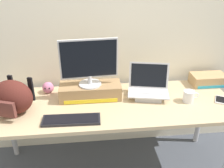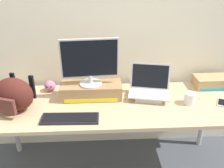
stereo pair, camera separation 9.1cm
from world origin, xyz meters
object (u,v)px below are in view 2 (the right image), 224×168
object	(u,v)px
cell_phone	(223,103)
plush_toy	(50,86)
toner_box_yellow	(91,91)
messenger_backpack	(14,95)
external_keyboard	(70,118)
coffee_mug	(190,98)
desktop_monitor	(90,62)
toner_box_cyan	(212,82)
open_laptop	(149,91)

from	to	relation	value
cell_phone	plush_toy	xyz separation A→B (m)	(-1.47, 0.29, 0.04)
toner_box_yellow	messenger_backpack	distance (m)	0.62
external_keyboard	coffee_mug	distance (m)	0.98
desktop_monitor	plush_toy	distance (m)	0.48
messenger_backpack	toner_box_cyan	world-z (taller)	messenger_backpack
toner_box_yellow	coffee_mug	bearing A→B (deg)	-10.55
coffee_mug	plush_toy	bearing A→B (deg)	166.68
toner_box_yellow	desktop_monitor	xyz separation A→B (m)	(0.00, -0.00, 0.27)
external_keyboard	cell_phone	xyz separation A→B (m)	(1.24, 0.17, -0.01)
external_keyboard	toner_box_cyan	bearing A→B (deg)	22.04
coffee_mug	cell_phone	world-z (taller)	coffee_mug
external_keyboard	toner_box_cyan	world-z (taller)	toner_box_cyan
desktop_monitor	messenger_backpack	bearing A→B (deg)	-168.62
external_keyboard	messenger_backpack	bearing A→B (deg)	161.12
toner_box_cyan	external_keyboard	bearing A→B (deg)	-159.88
toner_box_cyan	open_laptop	bearing A→B (deg)	-165.37
toner_box_cyan	cell_phone	bearing A→B (deg)	-94.94
messenger_backpack	plush_toy	size ratio (longest dim) A/B	3.76
external_keyboard	plush_toy	size ratio (longest dim) A/B	4.35
coffee_mug	plush_toy	xyz separation A→B (m)	(-1.19, 0.28, 0.00)
open_laptop	toner_box_cyan	size ratio (longest dim) A/B	1.19
toner_box_yellow	toner_box_cyan	size ratio (longest dim) A/B	1.62
toner_box_yellow	external_keyboard	xyz separation A→B (m)	(-0.15, -0.33, -0.05)
plush_toy	messenger_backpack	bearing A→B (deg)	-126.77
external_keyboard	coffee_mug	size ratio (longest dim) A/B	3.22
messenger_backpack	desktop_monitor	bearing A→B (deg)	34.50
toner_box_yellow	plush_toy	distance (m)	0.40
desktop_monitor	plush_toy	bearing A→B (deg)	156.81
coffee_mug	messenger_backpack	bearing A→B (deg)	-179.54
cell_phone	open_laptop	bearing A→B (deg)	-163.46
external_keyboard	toner_box_cyan	size ratio (longest dim) A/B	1.35
desktop_monitor	cell_phone	xyz separation A→B (m)	(1.09, -0.16, -0.32)
open_laptop	plush_toy	size ratio (longest dim) A/B	3.84
coffee_mug	toner_box_cyan	size ratio (longest dim) A/B	0.42
desktop_monitor	open_laptop	world-z (taller)	desktop_monitor
external_keyboard	messenger_backpack	world-z (taller)	messenger_backpack
toner_box_yellow	messenger_backpack	bearing A→B (deg)	-164.60
desktop_monitor	messenger_backpack	world-z (taller)	desktop_monitor
external_keyboard	messenger_backpack	size ratio (longest dim) A/B	1.16
messenger_backpack	toner_box_cyan	bearing A→B (deg)	29.08
toner_box_cyan	desktop_monitor	bearing A→B (deg)	-173.09
open_laptop	toner_box_cyan	world-z (taller)	open_laptop
external_keyboard	cell_phone	world-z (taller)	external_keyboard
toner_box_yellow	messenger_backpack	size ratio (longest dim) A/B	1.39
toner_box_cyan	plush_toy	bearing A→B (deg)	-179.82
messenger_backpack	cell_phone	bearing A→B (deg)	19.14
toner_box_yellow	external_keyboard	size ratio (longest dim) A/B	1.20
open_laptop	external_keyboard	bearing A→B (deg)	-143.09
desktop_monitor	coffee_mug	size ratio (longest dim) A/B	3.51
desktop_monitor	messenger_backpack	distance (m)	0.64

